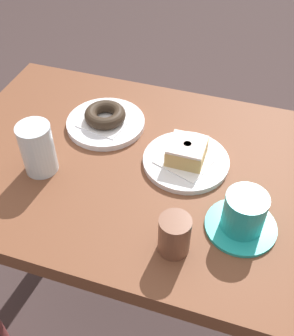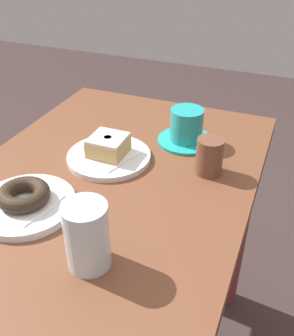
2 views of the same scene
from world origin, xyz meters
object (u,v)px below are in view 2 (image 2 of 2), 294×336
plate_glazed_square (109,157)px  plate_chocolate_ring (26,205)px  water_glass (87,236)px  coffee_cup (186,128)px  donut_glazed_square (108,145)px  sugar_jar (209,156)px  donut_chocolate_ring (23,194)px

plate_glazed_square → plate_chocolate_ring: (0.23, -0.07, 0.00)m
water_glass → coffee_cup: water_glass is taller
donut_glazed_square → sugar_jar: (-0.03, 0.24, 0.00)m
water_glass → sugar_jar: 0.37m
plate_glazed_square → donut_chocolate_ring: (0.23, -0.07, 0.03)m
plate_glazed_square → donut_chocolate_ring: donut_chocolate_ring is taller
sugar_jar → plate_chocolate_ring: bearing=-49.3°
plate_chocolate_ring → plate_glazed_square: bearing=162.6°
donut_chocolate_ring → coffee_cup: 0.44m
coffee_cup → plate_glazed_square: bearing=-44.3°
donut_glazed_square → sugar_jar: bearing=98.4°
coffee_cup → donut_chocolate_ring: bearing=-29.9°
water_glass → sugar_jar: (-0.35, 0.12, -0.02)m
water_glass → plate_glazed_square: bearing=-159.2°
water_glass → coffee_cup: (-0.47, 0.03, -0.02)m
plate_glazed_square → donut_glazed_square: size_ratio=2.42×
donut_glazed_square → donut_chocolate_ring: bearing=-17.4°
plate_chocolate_ring → coffee_cup: (-0.38, 0.22, 0.03)m
plate_chocolate_ring → water_glass: 0.22m
sugar_jar → plate_glazed_square: bearing=-81.6°
donut_glazed_square → water_glass: water_glass is taller
plate_glazed_square → water_glass: 0.34m
donut_glazed_square → plate_glazed_square: bearing=0.0°
sugar_jar → donut_glazed_square: bearing=-81.6°
plate_glazed_square → donut_glazed_square: (-0.00, 0.00, 0.03)m
plate_glazed_square → water_glass: size_ratio=1.64×
plate_glazed_square → sugar_jar: 0.24m
donut_chocolate_ring → plate_chocolate_ring: bearing=0.0°
donut_glazed_square → sugar_jar: 0.24m
donut_glazed_square → plate_chocolate_ring: size_ratio=0.41×
plate_chocolate_ring → coffee_cup: 0.44m
donut_glazed_square → coffee_cup: bearing=135.7°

